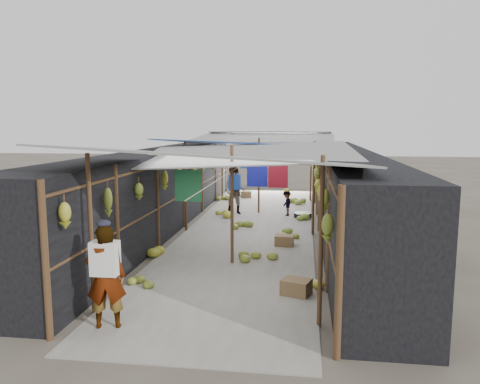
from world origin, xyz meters
The scene contains 14 objects.
ground centered at (0.00, 0.00, 0.00)m, with size 80.00×80.00×0.00m, color #6B6356.
aisle_slab centered at (0.00, 6.50, 0.01)m, with size 3.60×16.00×0.02m, color #9E998E.
stall_left centered at (-2.70, 6.50, 1.15)m, with size 1.40×15.00×2.30m, color black.
stall_right centered at (2.70, 6.50, 1.15)m, with size 1.40×15.00×2.30m, color black.
crate_near centered at (1.07, 4.67, 0.14)m, with size 0.46×0.37×0.28m, color olive.
crate_mid centered at (1.43, 1.25, 0.15)m, with size 0.49×0.39×0.29m, color olive.
crate_back centered at (-0.86, 12.37, 0.14)m, with size 0.45×0.36×0.28m, color olive.
black_basin centered at (1.51, 8.35, 0.09)m, with size 0.58×0.58×0.17m, color black.
vendor_elderly centered at (-1.36, -0.50, 0.80)m, with size 0.58×0.38×1.59m, color white.
shopper_blue centered at (-0.79, 8.73, 0.81)m, with size 0.79×0.61×1.62m, color navy.
vendor_seated centered at (0.98, 8.57, 0.43)m, with size 0.56×0.32×0.87m, color #45423C.
market_canopy centered at (0.03, 6.84, 2.41)m, with size 5.62×15.20×2.77m.
hanging_bananas centered at (-0.04, 6.32, 1.66)m, with size 3.95×14.38×0.77m.
floor_bananas centered at (-0.12, 5.03, 0.16)m, with size 3.93×10.53×0.36m.
Camera 1 is at (1.53, -6.85, 3.03)m, focal length 35.00 mm.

